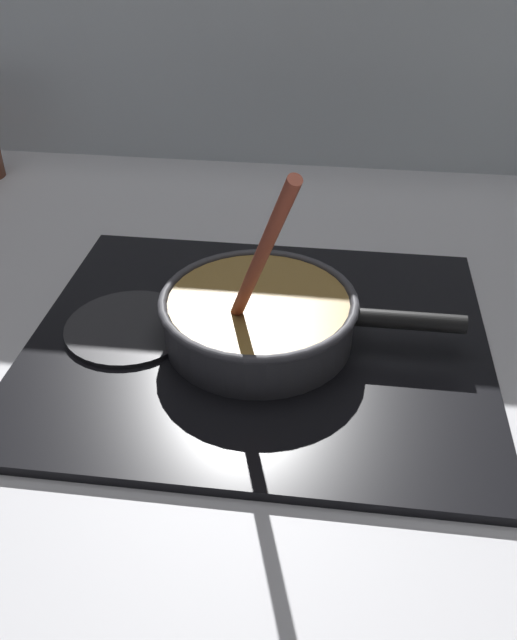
% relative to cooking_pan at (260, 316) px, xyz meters
% --- Properties ---
extents(ground, '(2.40, 1.60, 0.04)m').
position_rel_cooking_pan_xyz_m(ground, '(-0.13, -0.18, -0.07)').
color(ground, '#B7B7BC').
extents(backsplash_wall, '(2.40, 0.02, 0.55)m').
position_rel_cooking_pan_xyz_m(backsplash_wall, '(-0.13, 0.61, 0.23)').
color(backsplash_wall, silver).
rests_on(backsplash_wall, ground).
extents(hob_plate, '(0.56, 0.48, 0.01)m').
position_rel_cooking_pan_xyz_m(hob_plate, '(-0.00, 0.00, -0.04)').
color(hob_plate, black).
rests_on(hob_plate, ground).
extents(burner_ring, '(0.20, 0.20, 0.01)m').
position_rel_cooking_pan_xyz_m(burner_ring, '(-0.00, 0.00, -0.03)').
color(burner_ring, '#592D0C').
rests_on(burner_ring, hob_plate).
extents(spare_burner, '(0.16, 0.16, 0.01)m').
position_rel_cooking_pan_xyz_m(spare_burner, '(-0.17, 0.00, -0.03)').
color(spare_burner, '#262628').
rests_on(spare_burner, hob_plate).
extents(cooking_pan, '(0.36, 0.27, 0.27)m').
position_rel_cooking_pan_xyz_m(cooking_pan, '(0.00, 0.00, 0.00)').
color(cooking_pan, '#38383D').
rests_on(cooking_pan, hob_plate).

